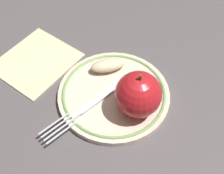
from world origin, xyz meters
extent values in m
plane|color=#504A4C|center=(0.00, 0.00, 0.00)|extent=(2.00, 2.00, 0.00)
cylinder|color=beige|center=(0.00, -0.01, 0.01)|extent=(0.22, 0.22, 0.01)
torus|color=#77A15A|center=(0.00, -0.01, 0.01)|extent=(0.20, 0.20, 0.01)
sphere|color=red|center=(-0.01, 0.05, 0.06)|extent=(0.08, 0.08, 0.08)
cylinder|color=brown|center=(-0.01, 0.05, 0.10)|extent=(0.00, 0.00, 0.01)
ellipsoid|color=beige|center=(-0.03, -0.06, 0.03)|extent=(0.08, 0.06, 0.02)
cube|color=silver|center=(0.03, -0.02, 0.02)|extent=(0.10, 0.01, 0.00)
cube|color=silver|center=(0.09, -0.02, 0.02)|extent=(0.02, 0.01, 0.00)
cube|color=silver|center=(0.13, -0.03, 0.02)|extent=(0.06, 0.00, 0.00)
cube|color=silver|center=(0.13, -0.02, 0.02)|extent=(0.06, 0.00, 0.00)
cube|color=silver|center=(0.13, -0.02, 0.02)|extent=(0.06, 0.00, 0.00)
cube|color=silver|center=(0.13, -0.01, 0.02)|extent=(0.06, 0.00, 0.00)
cube|color=beige|center=(0.06, -0.19, 0.00)|extent=(0.17, 0.16, 0.01)
camera|label=1|loc=(0.25, 0.24, 0.49)|focal=50.00mm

